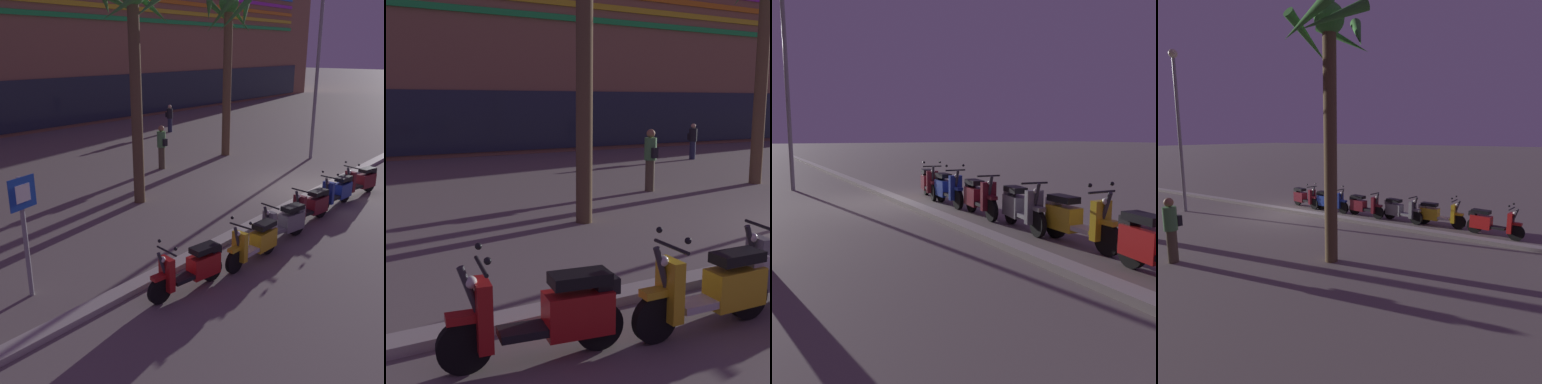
% 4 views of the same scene
% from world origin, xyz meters
% --- Properties ---
extents(ground_plane, '(200.00, 200.00, 0.00)m').
position_xyz_m(ground_plane, '(0.00, 0.00, 0.00)').
color(ground_plane, slate).
extents(curb_strip, '(60.00, 0.36, 0.12)m').
position_xyz_m(curb_strip, '(0.00, -0.20, 0.06)').
color(curb_strip, '#ADA89E').
rests_on(curb_strip, ground).
extents(scooter_red_gap_after_mid, '(1.86, 0.63, 1.17)m').
position_xyz_m(scooter_red_gap_after_mid, '(-7.85, -1.08, 0.46)').
color(scooter_red_gap_after_mid, black).
rests_on(scooter_red_gap_after_mid, ground).
extents(scooter_yellow_second_in_line, '(1.83, 0.56, 1.17)m').
position_xyz_m(scooter_yellow_second_in_line, '(-5.94, -1.35, 0.45)').
color(scooter_yellow_second_in_line, black).
rests_on(scooter_yellow_second_in_line, ground).
extents(scooter_grey_last_in_row, '(1.75, 0.66, 1.04)m').
position_xyz_m(scooter_grey_last_in_row, '(-4.47, -1.26, 0.46)').
color(scooter_grey_last_in_row, black).
rests_on(scooter_grey_last_in_row, ground).
extents(scooter_maroon_far_back, '(1.76, 0.60, 1.04)m').
position_xyz_m(scooter_maroon_far_back, '(-2.85, -1.20, 0.45)').
color(scooter_maroon_far_back, black).
rests_on(scooter_maroon_far_back, ground).
extents(scooter_blue_tail_end, '(1.81, 0.56, 1.17)m').
position_xyz_m(scooter_blue_tail_end, '(-1.09, -1.22, 0.46)').
color(scooter_blue_tail_end, black).
rests_on(scooter_blue_tail_end, ground).
extents(scooter_maroon_lead_nearest, '(1.79, 0.72, 1.17)m').
position_xyz_m(scooter_maroon_lead_nearest, '(0.48, -1.34, 0.46)').
color(scooter_maroon_lead_nearest, black).
rests_on(scooter_maroon_lead_nearest, ground).
extents(palm_tree_far_corner, '(2.15, 2.34, 6.48)m').
position_xyz_m(palm_tree_far_corner, '(-4.75, 3.70, 4.79)').
color(palm_tree_far_corner, brown).
rests_on(palm_tree_far_corner, ground).
extents(pedestrian_strolling_near_curb, '(0.34, 0.46, 1.74)m').
position_xyz_m(pedestrian_strolling_near_curb, '(-1.26, 6.03, 0.93)').
color(pedestrian_strolling_near_curb, brown).
rests_on(pedestrian_strolling_near_curb, ground).
extents(street_lamp, '(0.36, 0.36, 6.85)m').
position_xyz_m(street_lamp, '(4.27, 2.27, 4.16)').
color(street_lamp, '#939399').
rests_on(street_lamp, ground).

